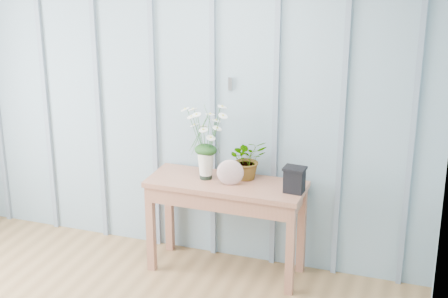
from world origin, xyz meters
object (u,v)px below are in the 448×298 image
at_px(sideboard, 226,196).
at_px(daisy_vase, 206,132).
at_px(carved_box, 294,180).
at_px(felt_disc_vessel, 230,172).

xyz_separation_m(sideboard, daisy_vase, (-0.17, 0.02, 0.49)).
distance_m(daisy_vase, carved_box, 0.75).
distance_m(sideboard, felt_disc_vessel, 0.23).
bearing_deg(felt_disc_vessel, sideboard, 119.46).
height_order(sideboard, daisy_vase, daisy_vase).
distance_m(felt_disc_vessel, carved_box, 0.48).
bearing_deg(felt_disc_vessel, daisy_vase, 147.64).
bearing_deg(carved_box, sideboard, 177.39).
xyz_separation_m(daisy_vase, carved_box, (0.70, -0.04, -0.27)).
height_order(daisy_vase, felt_disc_vessel, daisy_vase).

